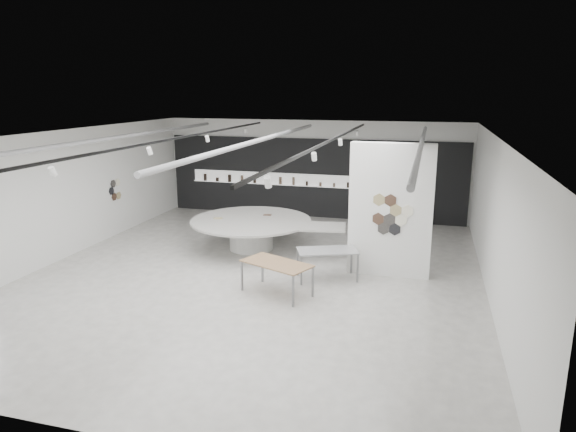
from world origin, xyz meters
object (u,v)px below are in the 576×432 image
(sample_table_stone, at_px, (327,252))
(kitchen_counter, at_px, (397,212))
(display_island, at_px, (254,230))
(sample_table_wood, at_px, (277,265))
(partition_column, at_px, (390,211))

(sample_table_stone, bearing_deg, kitchen_counter, 77.37)
(display_island, relative_size, sample_table_stone, 3.00)
(sample_table_wood, bearing_deg, kitchen_counter, 72.50)
(sample_table_stone, height_order, kitchen_counter, kitchen_counter)
(partition_column, xyz_separation_m, sample_table_stone, (-1.54, -0.79, -1.06))
(partition_column, distance_m, sample_table_wood, 3.47)
(sample_table_wood, bearing_deg, partition_column, 40.06)
(kitchen_counter, bearing_deg, display_island, -132.58)
(partition_column, bearing_deg, sample_table_wood, -139.94)
(display_island, distance_m, sample_table_wood, 3.78)
(partition_column, xyz_separation_m, sample_table_wood, (-2.53, -2.13, -1.05))
(sample_table_wood, height_order, sample_table_stone, sample_table_stone)
(sample_table_stone, relative_size, kitchen_counter, 1.03)
(sample_table_wood, xyz_separation_m, sample_table_stone, (1.00, 1.34, -0.01))
(sample_table_wood, distance_m, kitchen_counter, 8.02)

